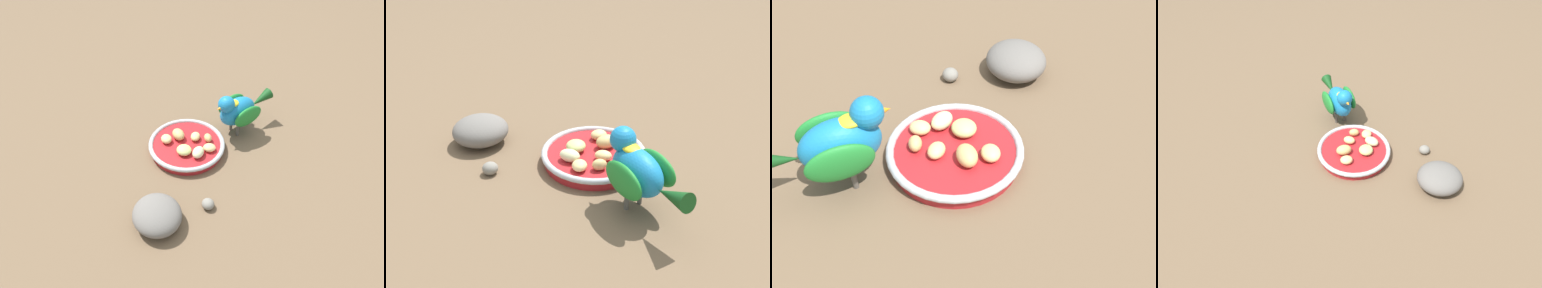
# 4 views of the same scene
# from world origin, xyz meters

# --- Properties ---
(ground_plane) EXTENTS (4.00, 4.00, 0.00)m
(ground_plane) POSITION_xyz_m (0.00, 0.00, 0.00)
(ground_plane) COLOR brown
(feeding_bowl) EXTENTS (0.19, 0.19, 0.02)m
(feeding_bowl) POSITION_xyz_m (0.00, -0.02, 0.01)
(feeding_bowl) COLOR #AD1E23
(feeding_bowl) RESTS_ON ground_plane
(apple_piece_0) EXTENTS (0.04, 0.04, 0.02)m
(apple_piece_0) POSITION_xyz_m (-0.03, -0.03, 0.03)
(apple_piece_0) COLOR #C6D17A
(apple_piece_0) RESTS_ON feeding_bowl
(apple_piece_1) EXTENTS (0.03, 0.03, 0.02)m
(apple_piece_1) POSITION_xyz_m (0.02, -0.03, 0.03)
(apple_piece_1) COLOR #E5C67F
(apple_piece_1) RESTS_ON feeding_bowl
(apple_piece_2) EXTENTS (0.05, 0.05, 0.02)m
(apple_piece_2) POSITION_xyz_m (0.01, 0.01, 0.03)
(apple_piece_2) COLOR tan
(apple_piece_2) RESTS_ON feeding_bowl
(apple_piece_3) EXTENTS (0.03, 0.03, 0.02)m
(apple_piece_3) POSITION_xyz_m (0.03, -0.06, 0.03)
(apple_piece_3) COLOR tan
(apple_piece_3) RESTS_ON feeding_bowl
(apple_piece_4) EXTENTS (0.04, 0.03, 0.02)m
(apple_piece_4) POSITION_xyz_m (-0.03, -0.06, 0.03)
(apple_piece_4) COLOR beige
(apple_piece_4) RESTS_ON feeding_bowl
(apple_piece_5) EXTENTS (0.03, 0.04, 0.02)m
(apple_piece_5) POSITION_xyz_m (-0.00, -0.08, 0.03)
(apple_piece_5) COLOR #E5C67F
(apple_piece_5) RESTS_ON feeding_bowl
(apple_piece_6) EXTENTS (0.04, 0.04, 0.02)m
(apple_piece_6) POSITION_xyz_m (-0.01, 0.03, 0.03)
(apple_piece_6) COLOR #E5C67F
(apple_piece_6) RESTS_ON feeding_bowl
(parrot) EXTENTS (0.16, 0.12, 0.12)m
(parrot) POSITION_xyz_m (0.11, -0.11, 0.07)
(parrot) COLOR #59544C
(parrot) RESTS_ON ground_plane
(rock_large) EXTENTS (0.14, 0.14, 0.05)m
(rock_large) POSITION_xyz_m (-0.22, -0.05, 0.03)
(rock_large) COLOR slate
(rock_large) RESTS_ON ground_plane
(pebble_0) EXTENTS (0.04, 0.04, 0.02)m
(pebble_0) POSITION_xyz_m (-0.14, -0.13, 0.01)
(pebble_0) COLOR gray
(pebble_0) RESTS_ON ground_plane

